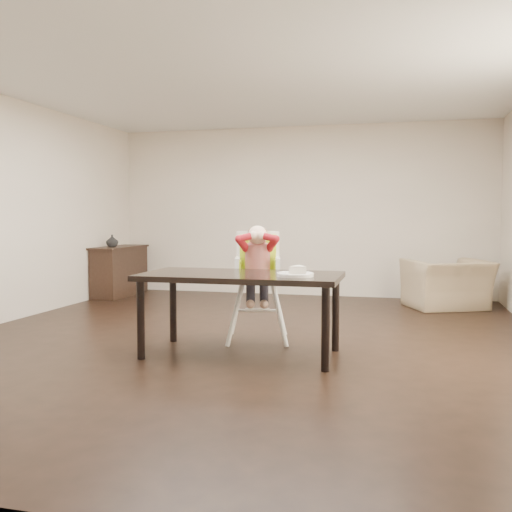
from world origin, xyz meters
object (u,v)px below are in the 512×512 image
(dining_table, at_px, (241,282))
(high_chair, at_px, (258,259))
(sideboard, at_px, (120,271))
(armchair, at_px, (447,276))

(dining_table, xyz_separation_m, high_chair, (-0.01, 0.66, 0.16))
(sideboard, bearing_deg, high_chair, -41.84)
(dining_table, relative_size, armchair, 1.75)
(high_chair, distance_m, armchair, 3.31)
(armchair, bearing_deg, sideboard, -23.50)
(dining_table, bearing_deg, high_chair, 90.94)
(high_chair, height_order, sideboard, high_chair)
(dining_table, distance_m, armchair, 3.83)
(dining_table, height_order, sideboard, sideboard)
(dining_table, bearing_deg, armchair, 57.97)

